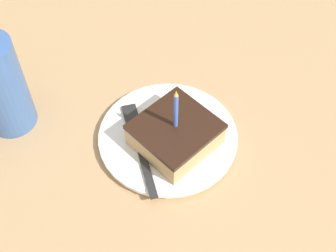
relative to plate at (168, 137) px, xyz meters
The scene contains 4 objects.
ground_plane 0.03m from the plate, 32.07° to the right, with size 2.40×2.40×0.04m.
plate is the anchor object (origin of this frame).
cake_slice 0.04m from the plate, behind, with size 0.11×0.12×0.12m.
fork 0.05m from the plate, 64.82° to the left, with size 0.17×0.11×0.00m.
Camera 1 is at (-0.34, 0.32, 0.63)m, focal length 50.00 mm.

